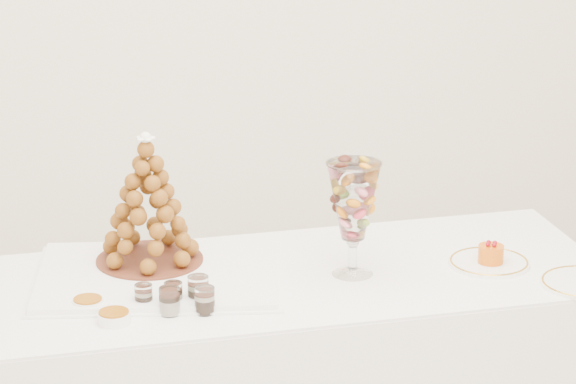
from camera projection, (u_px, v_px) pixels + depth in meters
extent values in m
cube|color=white|center=(293.00, 277.00, 3.80)|extent=(1.77, 0.74, 0.01)
cube|color=white|center=(157.00, 276.00, 3.76)|extent=(0.73, 0.59, 0.02)
cylinder|color=white|center=(352.00, 271.00, 3.80)|extent=(0.12, 0.12, 0.02)
cylinder|color=white|center=(353.00, 254.00, 3.79)|extent=(0.02, 0.02, 0.08)
sphere|color=white|center=(353.00, 241.00, 3.77)|extent=(0.04, 0.04, 0.04)
cylinder|color=white|center=(489.00, 263.00, 3.87)|extent=(0.23, 0.23, 0.01)
cylinder|color=white|center=(144.00, 296.00, 3.57)|extent=(0.06, 0.06, 0.06)
cylinder|color=white|center=(173.00, 294.00, 3.58)|extent=(0.06, 0.06, 0.07)
cylinder|color=white|center=(198.00, 290.00, 3.60)|extent=(0.06, 0.06, 0.08)
cylinder|color=white|center=(170.00, 301.00, 3.53)|extent=(0.06, 0.06, 0.07)
cylinder|color=white|center=(205.00, 300.00, 3.54)|extent=(0.06, 0.06, 0.07)
cylinder|color=white|center=(88.00, 304.00, 3.57)|extent=(0.08, 0.08, 0.03)
cylinder|color=white|center=(114.00, 318.00, 3.49)|extent=(0.09, 0.09, 0.03)
cylinder|color=#5E2918|center=(150.00, 260.00, 3.84)|extent=(0.30, 0.30, 0.01)
cone|color=brown|center=(148.00, 198.00, 3.78)|extent=(0.31, 0.31, 0.36)
sphere|color=white|center=(145.00, 139.00, 3.72)|extent=(0.04, 0.04, 0.04)
cylinder|color=#D75B0A|center=(491.00, 254.00, 3.85)|extent=(0.07, 0.07, 0.05)
sphere|color=#990516|center=(495.00, 243.00, 3.85)|extent=(0.01, 0.01, 0.01)
sphere|color=#990516|center=(489.00, 242.00, 3.85)|extent=(0.01, 0.01, 0.01)
sphere|color=#990516|center=(488.00, 244.00, 3.83)|extent=(0.01, 0.01, 0.01)
sphere|color=#990516|center=(494.00, 245.00, 3.83)|extent=(0.01, 0.01, 0.01)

